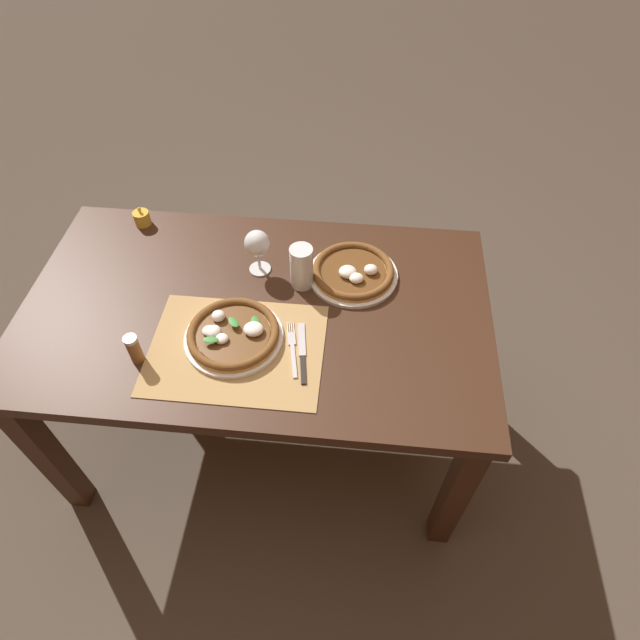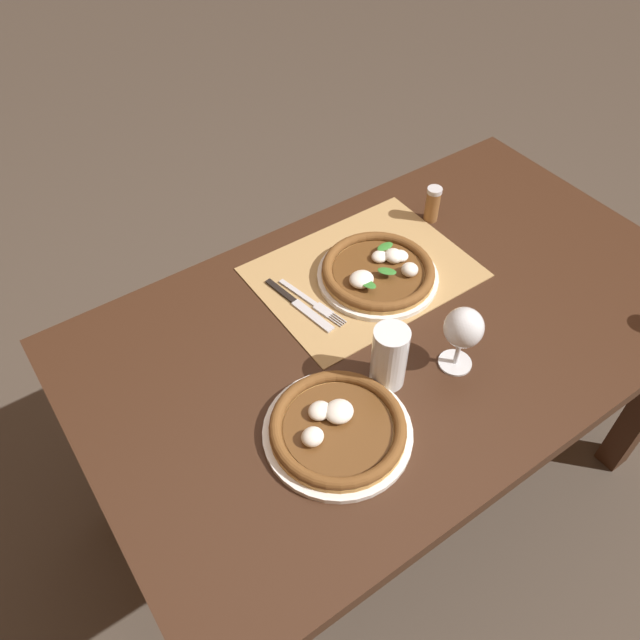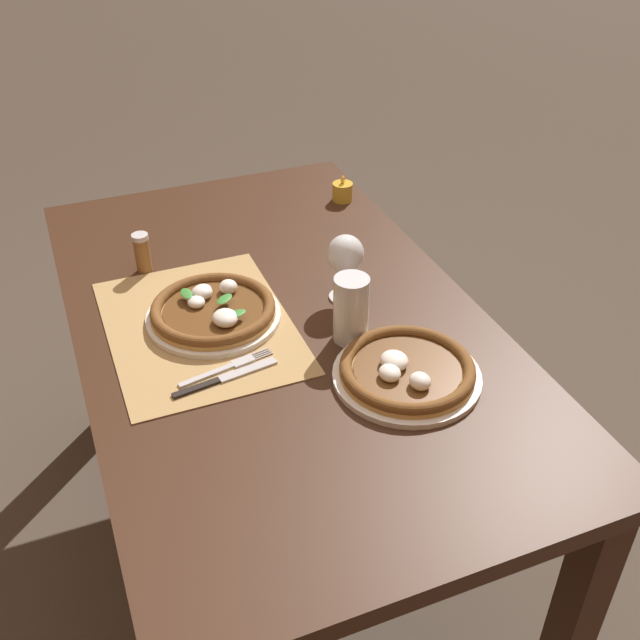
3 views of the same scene
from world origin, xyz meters
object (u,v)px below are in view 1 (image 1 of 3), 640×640
at_px(pizza_near, 233,334).
at_px(pepper_shaker, 134,349).
at_px(wine_glass, 257,245).
at_px(knife, 302,352).
at_px(pint_glass, 302,268).
at_px(pizza_far, 353,272).
at_px(votive_candle, 142,219).
at_px(fork, 293,348).

relative_size(pizza_near, pepper_shaker, 2.95).
relative_size(wine_glass, knife, 0.72).
distance_m(pizza_near, pint_glass, 0.30).
xyz_separation_m(pizza_far, votive_candle, (-0.75, 0.19, 0.00)).
relative_size(wine_glass, pint_glass, 1.07).
relative_size(pizza_near, votive_candle, 3.97).
height_order(pizza_near, fork, pizza_near).
height_order(pizza_near, votive_candle, votive_candle).
bearing_deg(wine_glass, votive_candle, 157.35).
distance_m(wine_glass, fork, 0.36).
xyz_separation_m(pizza_near, wine_glass, (0.03, 0.29, 0.08)).
relative_size(pizza_near, wine_glass, 1.84).
distance_m(wine_glass, knife, 0.38).
relative_size(pizza_far, fork, 1.44).
bearing_deg(pizza_near, fork, -7.09).
height_order(wine_glass, votive_candle, wine_glass).
relative_size(wine_glass, votive_candle, 2.15).
height_order(pint_glass, votive_candle, pint_glass).
bearing_deg(pint_glass, knife, -83.01).
distance_m(pint_glass, fork, 0.27).
distance_m(wine_glass, pepper_shaker, 0.48).
distance_m(knife, votive_candle, 0.81).
bearing_deg(fork, knife, -20.19).
bearing_deg(pepper_shaker, fork, 10.23).
bearing_deg(votive_candle, pepper_shaker, -73.64).
relative_size(pizza_near, pint_glass, 1.97).
bearing_deg(fork, votive_candle, 139.97).
xyz_separation_m(pint_glass, votive_candle, (-0.59, 0.24, -0.05)).
distance_m(pint_glass, pepper_shaker, 0.54).
distance_m(pizza_near, wine_glass, 0.30).
bearing_deg(pizza_far, pint_glass, -163.43).
bearing_deg(wine_glass, pepper_shaker, -125.48).
xyz_separation_m(knife, votive_candle, (-0.63, 0.51, 0.02)).
distance_m(pizza_far, pepper_shaker, 0.70).
bearing_deg(fork, pizza_near, 172.91).
xyz_separation_m(wine_glass, knife, (0.18, -0.32, -0.10)).
xyz_separation_m(pizza_far, wine_glass, (-0.30, 0.00, 0.09)).
bearing_deg(knife, pepper_shaker, -171.73).
bearing_deg(pizza_near, pint_glass, 55.05).
bearing_deg(pizza_near, pizza_far, 41.43).
distance_m(pizza_near, pizza_far, 0.44).
bearing_deg(knife, votive_candle, 140.72).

